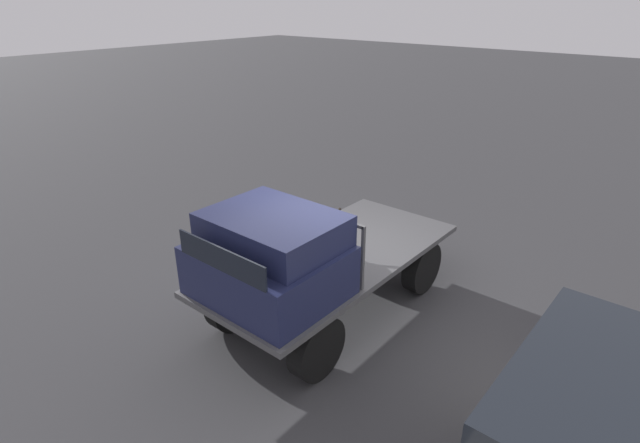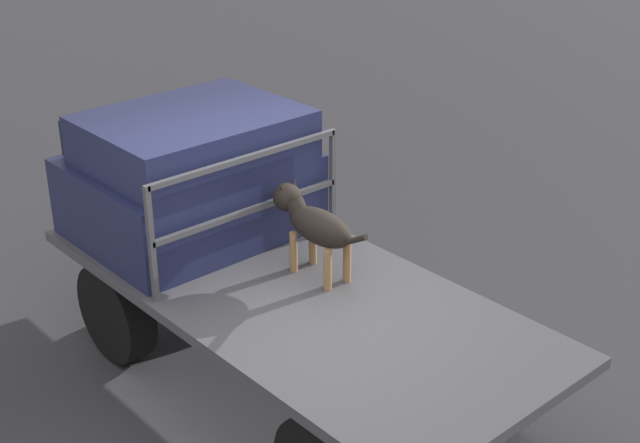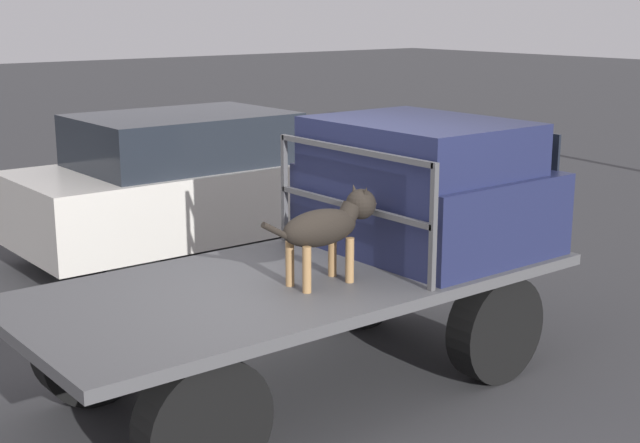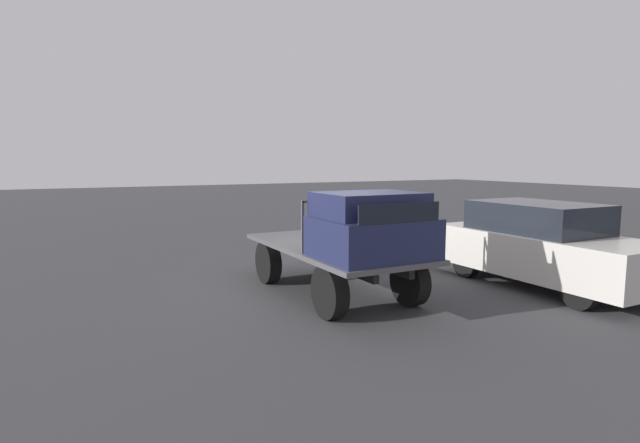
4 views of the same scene
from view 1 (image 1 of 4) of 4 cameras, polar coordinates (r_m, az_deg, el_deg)
The scene contains 5 objects.
ground_plane at distance 7.56m, azimuth 1.45°, elevation -9.73°, with size 80.00×80.00×0.00m, color #38383A.
flatbed_truck at distance 7.23m, azimuth 1.50°, elevation -5.62°, with size 4.07×1.83×0.88m.
truck_cab at distance 6.07m, azimuth -5.73°, elevation -4.07°, with size 1.43×1.71×1.02m.
truck_headboard at distance 6.51m, azimuth -1.07°, elevation -0.96°, with size 0.04×1.71×0.87m.
dog at distance 7.02m, azimuth -0.46°, elevation -0.50°, with size 1.00×0.25×0.66m.
Camera 1 is at (4.93, 3.86, 4.25)m, focal length 28.00 mm.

